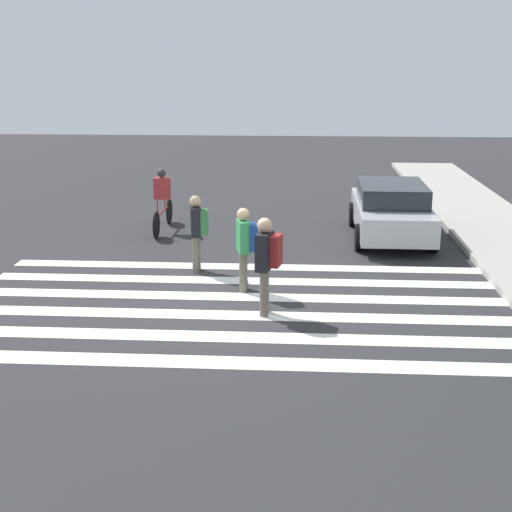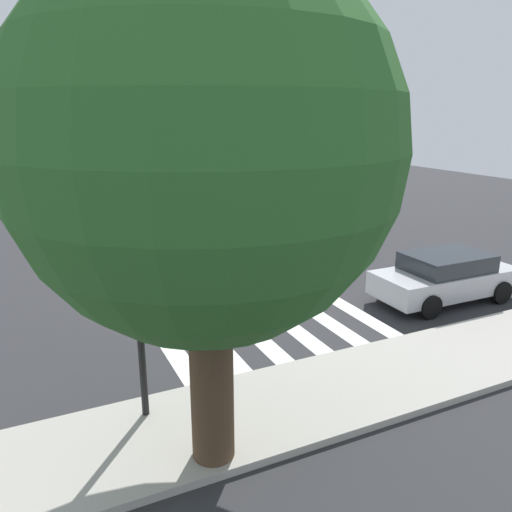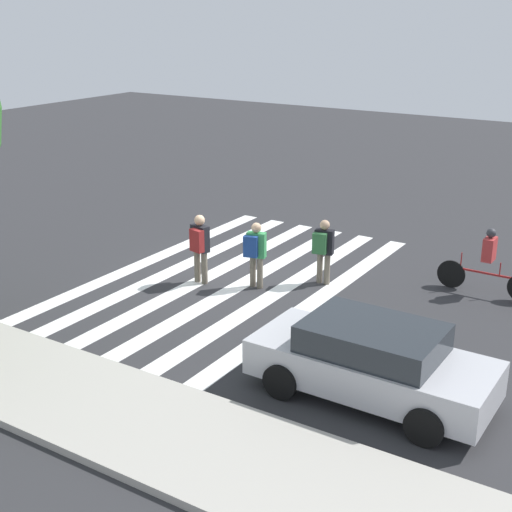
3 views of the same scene
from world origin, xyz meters
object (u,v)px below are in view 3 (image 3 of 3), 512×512
at_px(pedestrian_adult_tall_backpack, 255,250).
at_px(car_parked_silver_sedan, 371,361).
at_px(pedestrian_adult_blue_shirt, 200,244).
at_px(pedestrian_child_with_backpack, 323,247).
at_px(cyclist_mid_street, 488,260).

distance_m(pedestrian_adult_tall_backpack, car_parked_silver_sedan, 5.52).
relative_size(pedestrian_adult_tall_backpack, pedestrian_adult_blue_shirt, 0.94).
height_order(pedestrian_child_with_backpack, cyclist_mid_street, cyclist_mid_street).
distance_m(pedestrian_adult_tall_backpack, cyclist_mid_street, 5.44).
bearing_deg(pedestrian_child_with_backpack, pedestrian_adult_blue_shirt, -159.74).
xyz_separation_m(pedestrian_adult_tall_backpack, cyclist_mid_street, (-4.82, -2.52, -0.08)).
bearing_deg(pedestrian_adult_blue_shirt, pedestrian_child_with_backpack, 44.29).
bearing_deg(pedestrian_child_with_backpack, cyclist_mid_street, 10.41).
height_order(cyclist_mid_street, car_parked_silver_sedan, cyclist_mid_street).
xyz_separation_m(pedestrian_child_with_backpack, cyclist_mid_street, (-3.57, -1.43, -0.08)).
xyz_separation_m(pedestrian_adult_blue_shirt, car_parked_silver_sedan, (-5.72, 2.81, -0.30)).
height_order(pedestrian_adult_tall_backpack, car_parked_silver_sedan, pedestrian_adult_tall_backpack).
relative_size(pedestrian_adult_blue_shirt, cyclist_mid_street, 0.74).
bearing_deg(cyclist_mid_street, pedestrian_adult_tall_backpack, 28.34).
bearing_deg(cyclist_mid_street, pedestrian_child_with_backpack, 22.54).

